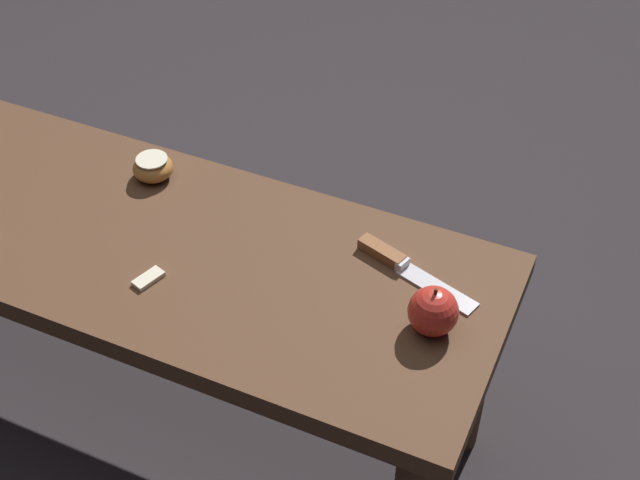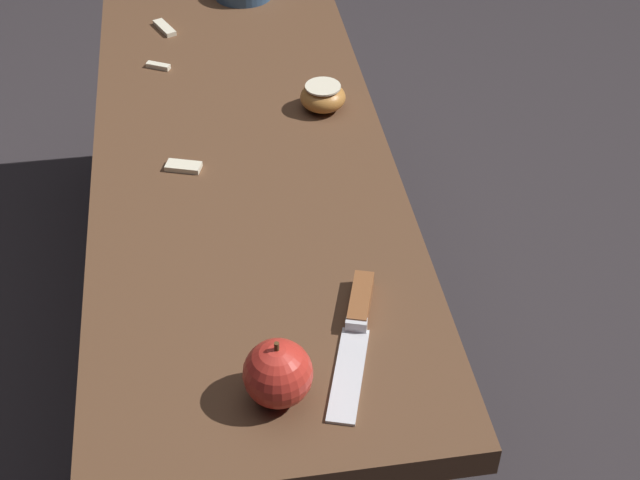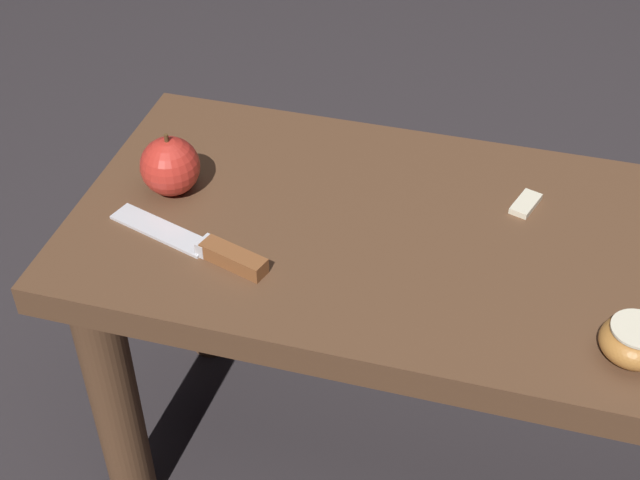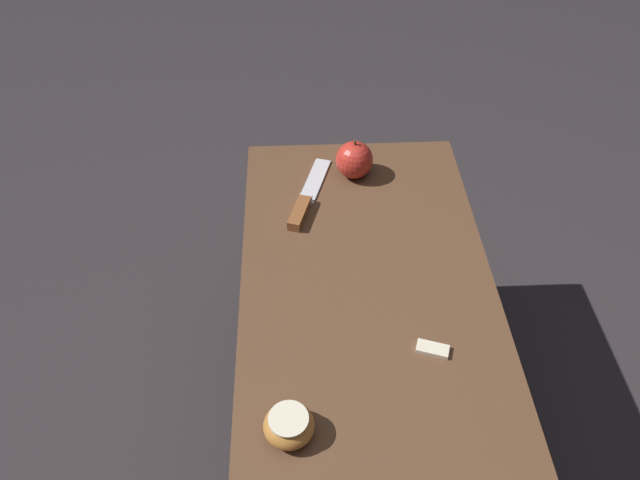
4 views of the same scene
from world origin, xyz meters
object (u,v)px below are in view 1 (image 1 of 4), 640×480
(knife, at_px, (399,263))
(apple_cut, at_px, (153,168))
(apple_whole, at_px, (433,312))
(wooden_bench, at_px, (142,265))

(knife, relative_size, apple_cut, 3.06)
(knife, distance_m, apple_cut, 0.48)
(apple_whole, xyz_separation_m, apple_cut, (0.57, -0.14, -0.02))
(knife, distance_m, apple_whole, 0.14)
(knife, height_order, apple_whole, apple_whole)
(wooden_bench, xyz_separation_m, apple_whole, (-0.52, 0.00, 0.12))
(apple_whole, relative_size, apple_cut, 1.19)
(wooden_bench, xyz_separation_m, knife, (-0.43, -0.10, 0.09))
(knife, xyz_separation_m, apple_cut, (0.48, -0.03, 0.01))
(apple_cut, bearing_deg, apple_whole, 166.19)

